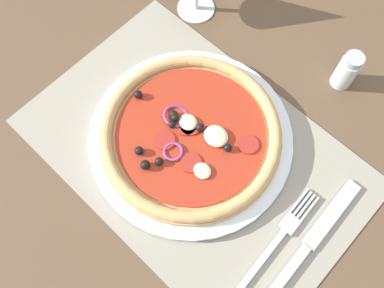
{
  "coord_description": "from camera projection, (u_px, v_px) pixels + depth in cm",
  "views": [
    {
      "loc": [
        14.45,
        -15.89,
        55.77
      ],
      "look_at": [
        -0.53,
        0.0,
        2.44
      ],
      "focal_mm": 38.14,
      "sensor_mm": 36.0,
      "label": 1
    }
  ],
  "objects": [
    {
      "name": "ground_plane",
      "position": [
        195.0,
        155.0,
        0.61
      ],
      "size": [
        190.0,
        140.0,
        2.4
      ],
      "primitive_type": "cube",
      "color": "brown"
    },
    {
      "name": "placemat",
      "position": [
        195.0,
        152.0,
        0.6
      ],
      "size": [
        48.52,
        31.8,
        0.4
      ],
      "primitive_type": "cube",
      "color": "gray",
      "rests_on": "ground_plane"
    },
    {
      "name": "plate",
      "position": [
        191.0,
        138.0,
        0.6
      ],
      "size": [
        29.8,
        29.8,
        1.04
      ],
      "primitive_type": "cylinder",
      "color": "white",
      "rests_on": "placemat"
    },
    {
      "name": "pizza",
      "position": [
        190.0,
        134.0,
        0.58
      ],
      "size": [
        26.27,
        26.27,
        2.68
      ],
      "color": "tan",
      "rests_on": "plate"
    },
    {
      "name": "fork",
      "position": [
        279.0,
        237.0,
        0.54
      ],
      "size": [
        2.47,
        18.05,
        0.44
      ],
      "rotation": [
        0.0,
        0.0,
        1.62
      ],
      "color": "#B2B5BA",
      "rests_on": "placemat"
    },
    {
      "name": "knife",
      "position": [
        315.0,
        236.0,
        0.55
      ],
      "size": [
        2.35,
        20.04,
        0.62
      ],
      "rotation": [
        0.0,
        0.0,
        1.6
      ],
      "color": "#B2B5BA",
      "rests_on": "placemat"
    },
    {
      "name": "pepper_shaker",
      "position": [
        347.0,
        71.0,
        0.61
      ],
      "size": [
        3.2,
        3.2,
        6.7
      ],
      "color": "silver",
      "rests_on": "ground_plane"
    }
  ]
}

